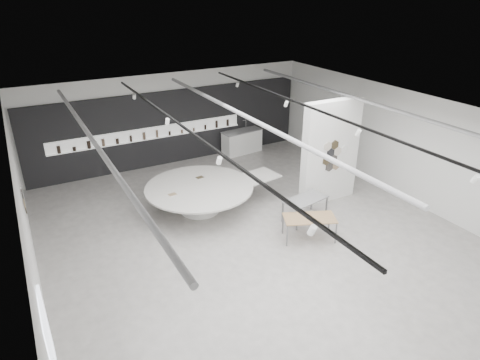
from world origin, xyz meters
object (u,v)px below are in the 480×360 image
partition_column (330,152)px  sample_table_stone (305,200)px  kitchen_counter (242,142)px  sample_table_wood (310,219)px  display_island (202,194)px

partition_column → sample_table_stone: size_ratio=2.30×
kitchen_counter → sample_table_wood: bearing=-109.7°
sample_table_wood → partition_column: bearing=40.1°
display_island → sample_table_stone: bearing=-47.1°
sample_table_wood → sample_table_stone: 1.16m
sample_table_stone → partition_column: bearing=27.2°
sample_table_stone → kitchen_counter: bearing=79.8°
partition_column → sample_table_wood: (-2.14, -1.80, -1.13)m
display_island → kitchen_counter: 5.64m
partition_column → sample_table_wood: bearing=-139.9°
partition_column → display_island: 4.61m
display_island → kitchen_counter: (3.82, 4.15, -0.07)m
sample_table_wood → kitchen_counter: size_ratio=0.90×
partition_column → sample_table_stone: (-1.55, -0.80, -1.11)m
display_island → sample_table_wood: size_ratio=2.90×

